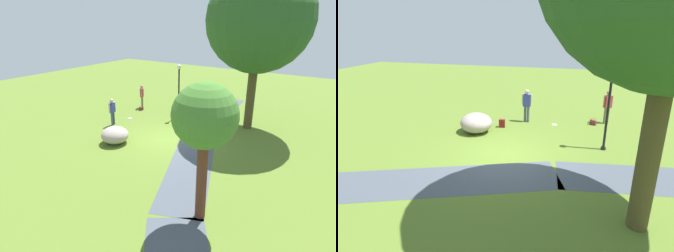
% 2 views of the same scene
% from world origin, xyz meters
% --- Properties ---
extents(ground_plane, '(48.00, 48.00, 0.00)m').
position_xyz_m(ground_plane, '(0.00, 0.00, 0.00)').
color(ground_plane, '#577227').
extents(footpath_segment_near, '(8.19, 3.01, 0.01)m').
position_xyz_m(footpath_segment_near, '(-6.04, 0.45, 0.00)').
color(footpath_segment_near, '#464D57').
rests_on(footpath_segment_near, ground).
extents(footpath_segment_mid, '(8.16, 4.75, 0.01)m').
position_xyz_m(footpath_segment_mid, '(1.65, 2.46, 0.00)').
color(footpath_segment_mid, '#464D57').
rests_on(footpath_segment_mid, ground).
extents(large_shade_tree, '(5.81, 5.81, 9.21)m').
position_xyz_m(large_shade_tree, '(-4.27, 3.13, 6.29)').
color(large_shade_tree, '#4B4221').
rests_on(large_shade_tree, ground).
extents(young_tree_near_path, '(2.06, 2.06, 4.71)m').
position_xyz_m(young_tree_near_path, '(4.82, 4.58, 3.59)').
color(young_tree_near_path, brown).
rests_on(young_tree_near_path, ground).
extents(lamp_post, '(0.28, 0.28, 3.57)m').
position_xyz_m(lamp_post, '(-3.70, -1.57, 2.20)').
color(lamp_post, black).
rests_on(lamp_post, ground).
extents(lawn_boulder, '(1.66, 1.66, 0.91)m').
position_xyz_m(lawn_boulder, '(1.97, -2.13, 0.45)').
color(lawn_boulder, '#A5928C').
rests_on(lawn_boulder, ground).
extents(woman_with_handbag, '(0.46, 0.39, 1.72)m').
position_xyz_m(woman_with_handbag, '(-3.97, -5.00, 1.00)').
color(woman_with_handbag, '#6C6C47').
rests_on(woman_with_handbag, ground).
extents(man_near_boulder, '(0.52, 0.25, 1.72)m').
position_xyz_m(man_near_boulder, '(-0.01, -4.21, 1.00)').
color(man_near_boulder, '#455265').
rests_on(man_near_boulder, ground).
extents(handbag_on_grass, '(0.37, 0.37, 0.31)m').
position_xyz_m(handbag_on_grass, '(-3.35, -4.60, 0.14)').
color(handbag_on_grass, maroon).
rests_on(handbag_on_grass, ground).
extents(backpack_by_boulder, '(0.30, 0.29, 0.40)m').
position_xyz_m(backpack_by_boulder, '(0.99, -3.09, 0.19)').
color(backpack_by_boulder, maroon).
rests_on(backpack_by_boulder, ground).
extents(frisbee_on_grass, '(0.26, 0.26, 0.02)m').
position_xyz_m(frisbee_on_grass, '(-1.46, -4.10, 0.01)').
color(frisbee_on_grass, white).
rests_on(frisbee_on_grass, ground).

